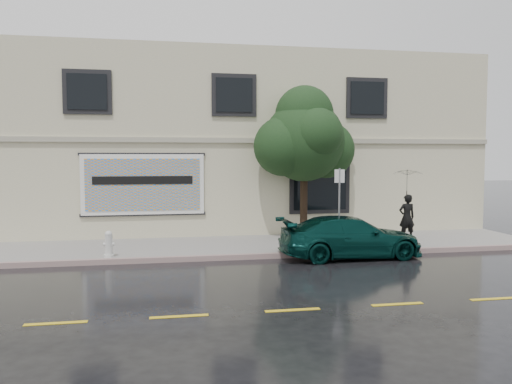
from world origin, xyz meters
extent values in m
plane|color=black|center=(0.00, 0.00, 0.00)|extent=(90.00, 90.00, 0.00)
cube|color=gray|center=(0.00, 3.25, 0.07)|extent=(20.00, 3.50, 0.15)
cube|color=gray|center=(0.00, 1.50, 0.07)|extent=(20.00, 0.18, 0.16)
cube|color=gold|center=(0.00, -3.50, 0.01)|extent=(19.00, 0.12, 0.01)
cube|color=#BBB797|center=(0.00, 9.00, 3.50)|extent=(20.00, 8.00, 7.00)
cube|color=#9E9984|center=(0.00, 4.96, 3.60)|extent=(20.00, 0.12, 0.18)
cube|color=black|center=(3.20, 4.96, 1.95)|extent=(2.30, 0.10, 2.10)
cube|color=black|center=(3.20, 4.90, 1.95)|extent=(2.00, 0.05, 1.80)
cube|color=black|center=(-5.00, 4.90, 5.20)|extent=(1.30, 0.05, 1.20)
cube|color=black|center=(0.00, 4.90, 5.20)|extent=(1.30, 0.05, 1.20)
cube|color=black|center=(5.00, 4.90, 5.20)|extent=(1.30, 0.05, 1.20)
cube|color=white|center=(-3.20, 4.93, 2.05)|extent=(4.20, 0.06, 2.10)
cube|color=orange|center=(-3.20, 4.89, 2.05)|extent=(3.90, 0.04, 1.80)
cube|color=black|center=(-3.20, 4.96, 1.00)|extent=(4.30, 0.10, 0.10)
cube|color=black|center=(-3.20, 4.96, 3.10)|extent=(4.30, 0.10, 0.10)
cube|color=black|center=(-3.20, 4.86, 2.20)|extent=(3.40, 0.02, 0.28)
imported|color=#072E2A|center=(2.98, 1.20, 0.62)|extent=(4.29, 1.95, 1.24)
imported|color=black|center=(5.71, 3.01, 0.94)|extent=(0.58, 0.38, 1.58)
imported|color=black|center=(5.71, 3.01, 2.11)|extent=(1.35, 1.35, 0.76)
cylinder|color=black|center=(2.38, 4.20, 1.36)|extent=(0.26, 0.26, 2.41)
sphere|color=black|center=(2.38, 4.20, 3.57)|extent=(2.85, 2.85, 2.85)
cylinder|color=silver|center=(-4.05, 1.80, 0.19)|extent=(0.29, 0.29, 0.08)
cylinder|color=silver|center=(-4.05, 1.80, 0.49)|extent=(0.21, 0.21, 0.53)
sphere|color=silver|center=(-4.05, 1.80, 0.80)|extent=(0.21, 0.21, 0.21)
cylinder|color=silver|center=(-4.05, 1.80, 0.52)|extent=(0.31, 0.10, 0.10)
cylinder|color=gray|center=(2.80, 1.70, 1.41)|extent=(0.05, 0.05, 2.51)
cube|color=silver|center=(2.80, 1.70, 2.42)|extent=(0.31, 0.04, 0.41)
camera|label=1|loc=(-2.40, -12.80, 3.00)|focal=35.00mm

